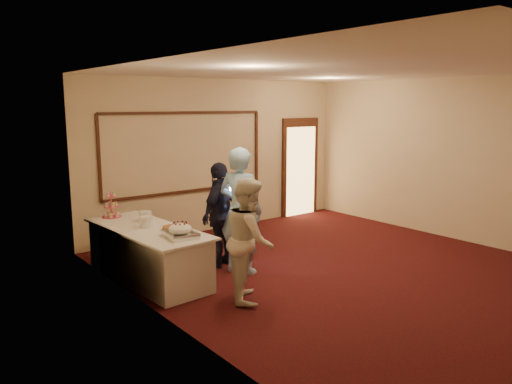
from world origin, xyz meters
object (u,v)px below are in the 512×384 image
plate_stack_b (145,216)px  woman (250,239)px  pavlova_tray (180,231)px  plate_stack_a (146,222)px  cupcake_stand (111,207)px  buffet_table (148,253)px  tart (171,228)px  man (240,211)px  guest (221,214)px

plate_stack_b → woman: 1.92m
pavlova_tray → woman: size_ratio=0.35×
plate_stack_a → pavlova_tray: bearing=-80.5°
cupcake_stand → buffet_table: bearing=-81.9°
tart → man: man is taller
woman → plate_stack_b: bearing=52.7°
buffet_table → man: size_ratio=1.24×
tart → cupcake_stand: bearing=104.5°
plate_stack_a → buffet_table: bearing=-75.6°
pavlova_tray → tart: size_ratio=1.94×
woman → guest: guest is taller
cupcake_stand → tart: bearing=-75.5°
woman → man: bearing=5.5°
cupcake_stand → guest: 1.71m
buffet_table → woman: bearing=-64.0°
pavlova_tray → guest: (1.07, 0.63, -0.03)m
plate_stack_a → plate_stack_b: plate_stack_a is taller
woman → guest: bearing=16.1°
tart → woman: 1.24m
cupcake_stand → plate_stack_a: 0.96m
pavlova_tray → plate_stack_b: bearing=88.8°
pavlova_tray → plate_stack_a: pavlova_tray is taller
pavlova_tray → tart: pavlova_tray is taller
plate_stack_b → tart: bearing=-85.3°
buffet_table → plate_stack_a: plate_stack_a is taller
pavlova_tray → cupcake_stand: cupcake_stand is taller
plate_stack_a → guest: bearing=-5.7°
man → buffet_table: bearing=41.3°
plate_stack_a → woman: 1.66m
woman → guest: 1.45m
plate_stack_b → man: size_ratio=0.10×
cupcake_stand → plate_stack_b: bearing=-65.1°
buffet_table → cupcake_stand: (-0.14, 0.96, 0.54)m
pavlova_tray → plate_stack_b: 1.09m
man → cupcake_stand: bearing=17.7°
plate_stack_a → tart: bearing=-60.4°
guest → plate_stack_a: bearing=-31.0°
cupcake_stand → guest: bearing=-38.7°
buffet_table → woman: size_ratio=1.48×
buffet_table → woman: woman is taller
buffet_table → pavlova_tray: bearing=-80.6°
pavlova_tray → guest: bearing=30.5°
pavlova_tray → plate_stack_b: size_ratio=2.94×
cupcake_stand → guest: size_ratio=0.27×
buffet_table → tart: bearing=-59.9°
cupcake_stand → woman: bearing=-70.6°
buffet_table → cupcake_stand: 1.11m
plate_stack_a → tart: (0.21, -0.36, -0.05)m
woman → cupcake_stand: bearing=54.6°
plate_stack_a → guest: 1.20m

